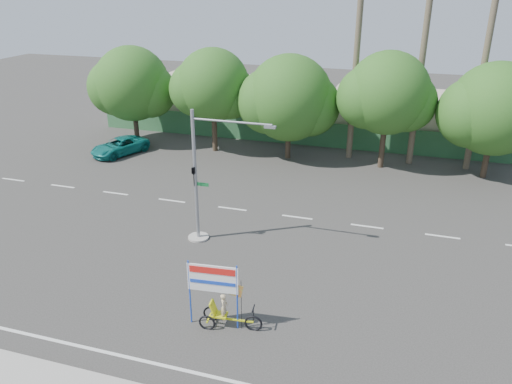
# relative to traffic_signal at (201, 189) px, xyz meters

# --- Properties ---
(ground) EXTENTS (120.00, 120.00, 0.00)m
(ground) POSITION_rel_traffic_signal_xyz_m (2.20, -3.98, -2.92)
(ground) COLOR #33302D
(ground) RESTS_ON ground
(fence) EXTENTS (38.00, 0.08, 2.00)m
(fence) POSITION_rel_traffic_signal_xyz_m (2.20, 17.52, -1.92)
(fence) COLOR #336B3D
(fence) RESTS_ON ground
(building_left) EXTENTS (12.00, 8.00, 4.00)m
(building_left) POSITION_rel_traffic_signal_xyz_m (-7.80, 22.02, -0.92)
(building_left) COLOR beige
(building_left) RESTS_ON ground
(building_right) EXTENTS (14.00, 8.00, 3.60)m
(building_right) POSITION_rel_traffic_signal_xyz_m (10.20, 22.02, -1.12)
(building_right) COLOR beige
(building_right) RESTS_ON ground
(tree_far_left) EXTENTS (7.14, 6.00, 7.96)m
(tree_far_left) POSITION_rel_traffic_signal_xyz_m (-11.85, 14.02, 1.84)
(tree_far_left) COLOR #473828
(tree_far_left) RESTS_ON ground
(tree_left) EXTENTS (6.66, 5.60, 8.07)m
(tree_left) POSITION_rel_traffic_signal_xyz_m (-4.85, 14.02, 2.14)
(tree_left) COLOR #473828
(tree_left) RESTS_ON ground
(tree_center) EXTENTS (7.62, 6.40, 7.85)m
(tree_center) POSITION_rel_traffic_signal_xyz_m (1.14, 14.02, 1.55)
(tree_center) COLOR #473828
(tree_center) RESTS_ON ground
(tree_right) EXTENTS (6.90, 5.80, 8.36)m
(tree_right) POSITION_rel_traffic_signal_xyz_m (8.15, 14.02, 2.32)
(tree_right) COLOR #473828
(tree_right) RESTS_ON ground
(tree_far_right) EXTENTS (7.38, 6.20, 7.94)m
(tree_far_right) POSITION_rel_traffic_signal_xyz_m (15.15, 14.02, 1.73)
(tree_far_right) COLOR #473828
(tree_far_right) RESTS_ON ground
(palm_tall) EXTENTS (3.73, 3.79, 17.45)m
(palm_tall) POSITION_rel_traffic_signal_xyz_m (10.20, 15.52, 7.55)
(palm_tall) COLOR #70604C
(palm_tall) RESTS_ON ground
(palm_mid) EXTENTS (3.73, 3.79, 15.45)m
(palm_mid) POSITION_rel_traffic_signal_xyz_m (14.20, 15.52, 6.48)
(palm_mid) COLOR #70604C
(palm_mid) RESTS_ON ground
(palm_short) EXTENTS (3.73, 3.79, 14.45)m
(palm_short) POSITION_rel_traffic_signal_xyz_m (5.70, 15.52, 5.94)
(palm_short) COLOR #70604C
(palm_short) RESTS_ON ground
(traffic_signal) EXTENTS (4.72, 1.10, 7.00)m
(traffic_signal) POSITION_rel_traffic_signal_xyz_m (0.00, 0.00, 0.00)
(traffic_signal) COLOR gray
(traffic_signal) RESTS_ON ground
(trike_billboard) EXTENTS (2.96, 0.78, 2.91)m
(trike_billboard) POSITION_rel_traffic_signal_xyz_m (3.45, -6.49, -1.75)
(trike_billboard) COLOR black
(trike_billboard) RESTS_ON ground
(pickup_truck) EXTENTS (3.82, 5.13, 1.29)m
(pickup_truck) POSITION_rel_traffic_signal_xyz_m (-11.61, 10.98, -2.27)
(pickup_truck) COLOR #10716B
(pickup_truck) RESTS_ON ground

